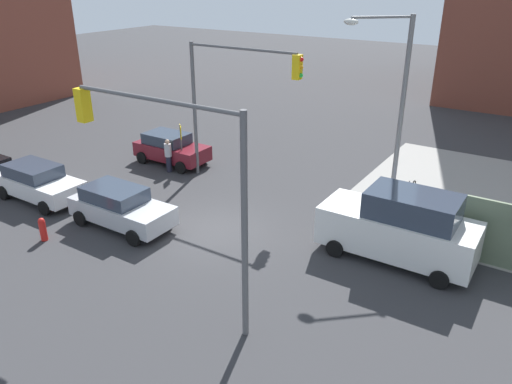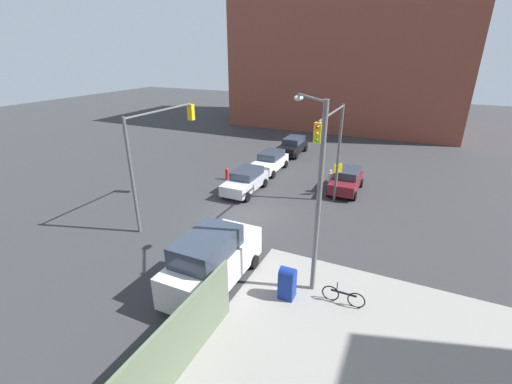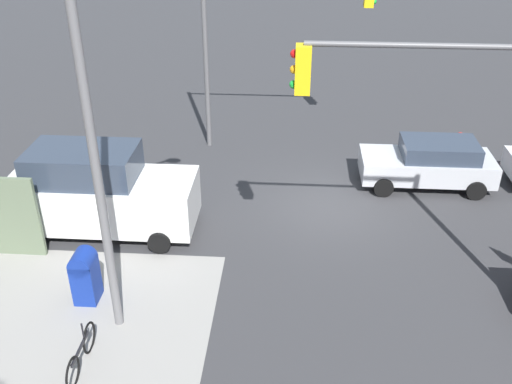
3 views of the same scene
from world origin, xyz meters
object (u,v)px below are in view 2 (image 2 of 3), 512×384
Objects in this scene: pedestrian_crossing at (330,181)px; traffic_signal_nw_corner at (332,142)px; sedan_silver at (246,181)px; traffic_signal_se_corner at (158,142)px; bicycle_leaning_on_fence at (343,296)px; mailbox_blue at (287,282)px; fire_hydrant at (227,174)px; hatchback_white at (270,161)px; sedan_black at (293,146)px; van_white_delivery at (212,260)px; street_lamp_corner at (315,184)px; hatchback_maroon at (346,180)px.

traffic_signal_nw_corner is at bearing 4.17° from pedestrian_crossing.
sedan_silver is 2.54× the size of pedestrian_crossing.
traffic_signal_se_corner reaches higher than bicycle_leaning_on_fence.
traffic_signal_nw_corner reaches higher than mailbox_blue.
traffic_signal_nw_corner is 10.04m from fire_hydrant.
pedestrian_crossing is (2.59, 5.71, 0.05)m from hatchback_white.
traffic_signal_se_corner is 4.55× the size of mailbox_blue.
sedan_silver is 2.50× the size of bicycle_leaning_on_fence.
mailbox_blue is 0.32× the size of sedan_black.
traffic_signal_se_corner is at bearing -2.40° from fire_hydrant.
hatchback_white is (-14.59, -6.91, 0.08)m from mailbox_blue.
mailbox_blue is 1.52× the size of fire_hydrant.
sedan_black is 2.58× the size of pedestrian_crossing.
mailbox_blue is 3.30m from van_white_delivery.
sedan_silver is at bearing 2.14° from hatchback_white.
traffic_signal_nw_corner is at bearing -160.97° from bicycle_leaning_on_fence.
hatchback_white is (-6.17, -6.41, -3.81)m from traffic_signal_nw_corner.
sedan_black and hatchback_white have the same top height.
mailbox_blue reaches higher than bicycle_leaning_on_fence.
bicycle_leaning_on_fence is (-1.20, 5.40, -0.93)m from van_white_delivery.
sedan_silver is at bearing -138.78° from street_lamp_corner.
mailbox_blue is 14.50m from fire_hydrant.
hatchback_white reaches higher than mailbox_blue.
van_white_delivery is at bearing -12.82° from hatchback_maroon.
sedan_black is (-11.84, -6.39, -3.81)m from traffic_signal_nw_corner.
fire_hydrant is 2.97m from sedan_silver.
traffic_signal_nw_corner is at bearing 79.34° from sedan_silver.
traffic_signal_se_corner reaches higher than sedan_silver.
sedan_silver reaches higher than fire_hydrant.
sedan_silver is 0.81× the size of van_white_delivery.
fire_hydrant is 4.10m from hatchback_white.
fire_hydrant is 0.21× the size of sedan_black.
van_white_delivery reaches higher than hatchback_maroon.
sedan_black is 0.82× the size of van_white_delivery.
hatchback_maroon is at bearing 41.91° from sedan_black.
hatchback_white reaches higher than fire_hydrant.
fire_hydrant is (-9.92, -9.75, -4.22)m from street_lamp_corner.
pedestrian_crossing reaches higher than bicycle_leaning_on_fence.
street_lamp_corner is at bearing 44.51° from fire_hydrant.
bicycle_leaning_on_fence is at bearing 9.71° from pedestrian_crossing.
street_lamp_corner is at bearing 21.40° from sedan_black.
hatchback_maroon and hatchback_white have the same top height.
traffic_signal_nw_corner is at bearing -176.60° from mailbox_blue.
hatchback_maroon is at bearing 119.28° from pedestrian_crossing.
hatchback_white is at bearing -133.88° from traffic_signal_nw_corner.
sedan_black is at bearing -155.20° from bicycle_leaning_on_fence.
pedestrian_crossing is at bearing -53.84° from hatchback_maroon.
hatchback_maroon is 0.90× the size of sedan_black.
bicycle_leaning_on_fence is (3.44, 11.70, -4.32)m from traffic_signal_se_corner.
pedestrian_crossing is at bearing -170.71° from street_lamp_corner.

